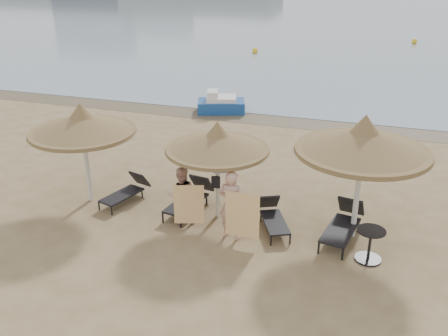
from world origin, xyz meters
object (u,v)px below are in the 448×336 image
at_px(palapa_center, 217,142).
at_px(lounger_near_left, 191,197).
at_px(palapa_right, 363,141).
at_px(person_right, 231,200).
at_px(palapa_left, 82,124).
at_px(lounger_far_right, 344,223).
at_px(pedal_boat, 221,104).
at_px(lounger_far_left, 127,190).
at_px(person_left, 181,191).
at_px(side_table, 370,246).
at_px(lounger_near_right, 273,216).

height_order(palapa_center, lounger_near_left, palapa_center).
bearing_deg(palapa_right, person_right, -160.66).
xyz_separation_m(palapa_left, lounger_near_left, (2.94, 0.37, -1.93)).
xyz_separation_m(lounger_far_right, pedal_boat, (-6.19, 9.17, -0.03)).
height_order(palapa_left, lounger_far_left, palapa_left).
height_order(palapa_left, palapa_center, palapa_left).
distance_m(person_left, pedal_boat, 9.93).
height_order(person_left, pedal_boat, person_left).
xyz_separation_m(palapa_right, person_left, (-4.34, -0.66, -1.62)).
bearing_deg(palapa_left, lounger_far_left, 15.77).
distance_m(lounger_far_right, side_table, 1.09).
bearing_deg(palapa_left, palapa_center, 3.59).
height_order(lounger_far_right, person_left, person_left).
distance_m(palapa_center, person_left, 1.57).
height_order(palapa_left, pedal_boat, palapa_left).
distance_m(lounger_near_left, lounger_near_right, 2.38).
bearing_deg(lounger_near_left, lounger_near_right, 2.78).
xyz_separation_m(palapa_right, lounger_far_left, (-6.28, -0.00, -2.20)).
height_order(lounger_near_left, pedal_boat, pedal_boat).
distance_m(palapa_left, pedal_boat, 9.57).
height_order(lounger_far_right, person_right, person_right).
bearing_deg(side_table, palapa_right, 113.22).
relative_size(palapa_right, side_table, 4.06).
bearing_deg(person_right, lounger_near_left, -28.96).
height_order(lounger_near_right, person_left, person_left).
bearing_deg(pedal_boat, lounger_far_right, -74.20).
distance_m(lounger_near_left, person_left, 0.91).
distance_m(side_table, person_right, 3.38).
xyz_separation_m(palapa_center, side_table, (3.97, -0.94, -1.76)).
distance_m(lounger_near_left, pedal_boat, 9.20).
distance_m(lounger_near_left, lounger_far_right, 4.14).
relative_size(person_left, person_right, 0.86).
distance_m(palapa_left, lounger_far_right, 7.33).
height_order(palapa_left, lounger_near_right, palapa_left).
xyz_separation_m(lounger_near_right, pedal_boat, (-4.42, 9.24, 0.04)).
relative_size(palapa_center, lounger_far_right, 1.35).
height_order(side_table, person_right, person_right).
bearing_deg(lounger_far_left, lounger_near_left, 18.33).
bearing_deg(lounger_near_right, pedal_boat, 90.21).
bearing_deg(person_right, palapa_right, -153.52).
bearing_deg(side_table, lounger_near_right, 162.00).
relative_size(palapa_center, pedal_boat, 1.16).
relative_size(palapa_right, person_left, 1.76).
distance_m(lounger_far_left, person_left, 2.13).
xyz_separation_m(lounger_far_left, lounger_far_right, (6.05, -0.13, 0.06)).
xyz_separation_m(lounger_far_left, person_right, (3.40, -1.01, 0.73)).
bearing_deg(palapa_left, person_left, -7.01).
xyz_separation_m(palapa_center, palapa_right, (3.55, 0.06, 0.40)).
bearing_deg(lounger_near_left, person_right, -26.58).
height_order(lounger_near_left, lounger_near_right, lounger_near_left).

